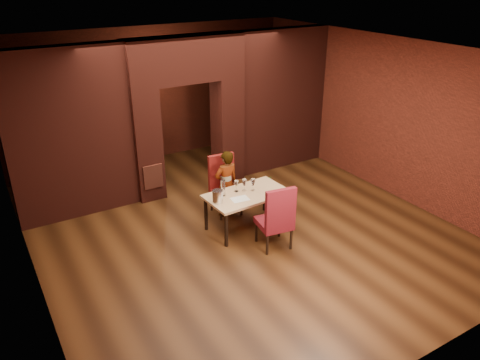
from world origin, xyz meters
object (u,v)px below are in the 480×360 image
object	(u,v)px
dining_table	(247,210)
wine_glass_a	(236,186)
wine_glass_b	(244,185)
chair_far	(226,186)
water_bottle	(223,187)
potted_plant	(261,187)
person_seated	(226,184)
chair_near	(274,215)
wine_glass_c	(253,185)
wine_bucket	(218,196)

from	to	relation	value
dining_table	wine_glass_a	size ratio (longest dim) A/B	6.98
wine_glass_b	chair_far	bearing A→B (deg)	96.81
water_bottle	potted_plant	size ratio (longest dim) A/B	0.75
person_seated	wine_glass_a	distance (m)	0.46
wine_glass_a	wine_glass_b	size ratio (longest dim) A/B	0.94
dining_table	wine_glass_a	distance (m)	0.50
chair_near	wine_glass_c	bearing A→B (deg)	-87.57
person_seated	potted_plant	world-z (taller)	person_seated
wine_bucket	water_bottle	distance (m)	0.28
chair_near	wine_glass_b	xyz separation A→B (m)	(-0.05, 0.89, 0.22)
wine_glass_b	dining_table	bearing A→B (deg)	-99.03
chair_far	wine_glass_a	bearing A→B (deg)	-94.35
dining_table	wine_glass_b	xyz separation A→B (m)	(0.02, 0.12, 0.46)
wine_glass_a	water_bottle	size ratio (longest dim) A/B	0.64
wine_bucket	potted_plant	distance (m)	1.89
wine_bucket	wine_glass_c	bearing A→B (deg)	6.06
chair_far	potted_plant	bearing A→B (deg)	17.11
wine_glass_c	potted_plant	bearing A→B (deg)	48.48
chair_near	wine_glass_c	distance (m)	0.85
wine_glass_a	potted_plant	size ratio (longest dim) A/B	0.49
dining_table	wine_glass_b	bearing A→B (deg)	77.95
dining_table	wine_glass_b	distance (m)	0.48
wine_glass_a	wine_bucket	size ratio (longest dim) A/B	0.93
chair_near	wine_glass_a	xyz separation A→B (m)	(-0.19, 0.94, 0.21)
chair_near	wine_bucket	bearing A→B (deg)	-38.12
wine_glass_c	wine_bucket	world-z (taller)	same
wine_glass_c	water_bottle	bearing A→B (deg)	170.20
dining_table	chair_near	world-z (taller)	chair_near
chair_near	wine_glass_c	size ratio (longest dim) A/B	5.11
wine_glass_a	person_seated	bearing A→B (deg)	85.22
chair_near	person_seated	xyz separation A→B (m)	(-0.15, 1.37, 0.08)
chair_near	wine_glass_a	bearing A→B (deg)	-69.94
chair_near	water_bottle	size ratio (longest dim) A/B	3.56
chair_near	wine_glass_b	bearing A→B (deg)	-78.14
chair_near	person_seated	bearing A→B (deg)	-74.98
dining_table	potted_plant	world-z (taller)	dining_table
water_bottle	wine_glass_a	bearing A→B (deg)	5.37
wine_glass_b	wine_bucket	size ratio (longest dim) A/B	0.98
wine_bucket	wine_glass_a	bearing A→B (deg)	22.66
chair_near	wine_glass_b	distance (m)	0.92
wine_glass_c	chair_near	bearing A→B (deg)	-96.33
wine_glass_a	wine_glass_c	world-z (taller)	wine_glass_c
wine_glass_a	water_bottle	distance (m)	0.30
wine_glass_c	wine_glass_a	bearing A→B (deg)	155.72
potted_plant	chair_far	bearing A→B (deg)	-166.74
wine_glass_b	water_bottle	size ratio (longest dim) A/B	0.68
wine_glass_c	potted_plant	size ratio (longest dim) A/B	0.53
wine_glass_c	potted_plant	world-z (taller)	wine_glass_c
person_seated	wine_bucket	distance (m)	0.85
dining_table	chair_far	size ratio (longest dim) A/B	1.28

